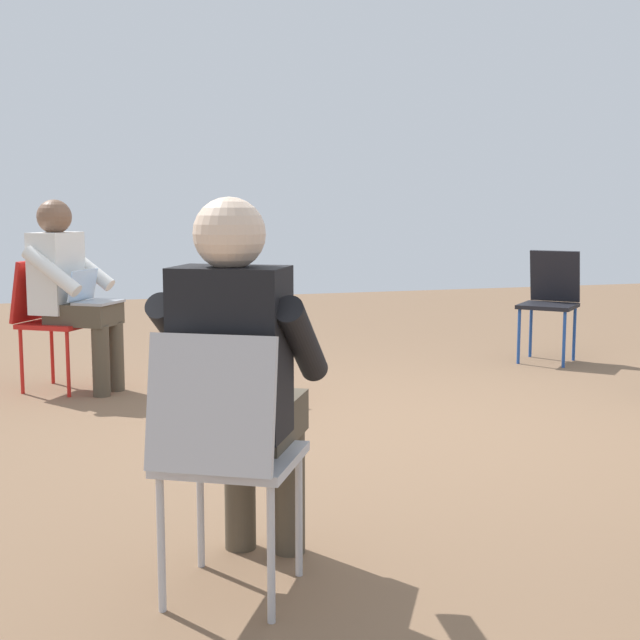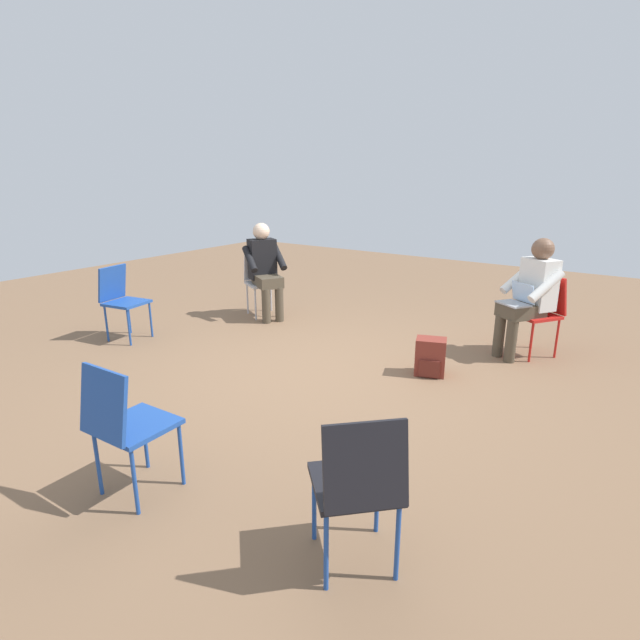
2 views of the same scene
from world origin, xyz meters
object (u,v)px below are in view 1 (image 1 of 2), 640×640
(person_with_laptop, at_px, (70,285))
(person_in_black, at_px, (240,371))
(chair_southeast, at_px, (48,315))
(chair_northeast, at_px, (224,446))
(chair_southwest, at_px, (550,297))
(backpack_near_laptop_user, at_px, (251,375))

(person_with_laptop, height_order, person_in_black, same)
(chair_southeast, bearing_deg, chair_northeast, 42.10)
(chair_northeast, xyz_separation_m, person_in_black, (-0.08, -0.15, 0.20))
(chair_northeast, height_order, chair_southwest, same)
(person_with_laptop, relative_size, backpack_near_laptop_user, 3.44)
(chair_southwest, height_order, backpack_near_laptop_user, chair_southwest)
(chair_southeast, relative_size, backpack_near_laptop_user, 2.36)
(chair_southwest, relative_size, person_with_laptop, 0.69)
(person_with_laptop, bearing_deg, backpack_near_laptop_user, 93.57)
(chair_northeast, bearing_deg, backpack_near_laptop_user, 105.30)
(chair_southeast, distance_m, person_in_black, 3.35)
(person_in_black, relative_size, backpack_near_laptop_user, 3.44)
(chair_southeast, height_order, backpack_near_laptop_user, chair_southeast)
(chair_northeast, bearing_deg, chair_southeast, 127.64)
(chair_southwest, distance_m, person_in_black, 4.53)
(chair_southeast, bearing_deg, backpack_near_laptop_user, 93.13)
(chair_southwest, distance_m, backpack_near_laptop_user, 2.63)
(person_with_laptop, bearing_deg, person_in_black, 41.67)
(chair_northeast, relative_size, backpack_near_laptop_user, 2.36)
(chair_southeast, distance_m, backpack_near_laptop_user, 1.42)
(chair_northeast, distance_m, person_in_black, 0.26)
(chair_northeast, bearing_deg, chair_southwest, 76.30)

